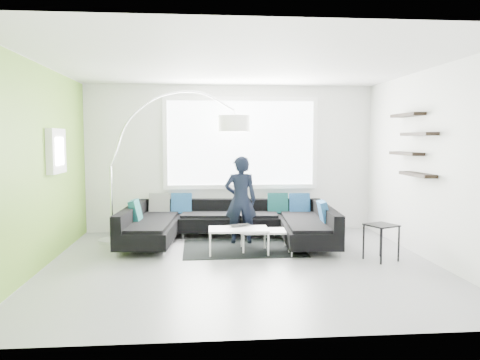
% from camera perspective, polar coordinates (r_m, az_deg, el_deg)
% --- Properties ---
extents(ground, '(5.50, 5.50, 0.00)m').
position_cam_1_polar(ground, '(6.75, 0.25, -10.25)').
color(ground, gray).
rests_on(ground, ground).
extents(room_shell, '(5.54, 5.04, 2.82)m').
position_cam_1_polar(room_shell, '(6.72, 0.42, 5.30)').
color(room_shell, silver).
rests_on(room_shell, ground).
extents(sectional_sofa, '(3.62, 2.41, 0.75)m').
position_cam_1_polar(sectional_sofa, '(7.99, -1.36, -5.42)').
color(sectional_sofa, black).
rests_on(sectional_sofa, ground).
extents(rug, '(1.94, 1.42, 0.01)m').
position_cam_1_polar(rug, '(7.70, 0.35, -8.28)').
color(rug, black).
rests_on(rug, ground).
extents(coffee_table, '(1.21, 0.72, 0.39)m').
position_cam_1_polar(coffee_table, '(7.44, 1.45, -7.26)').
color(coffee_table, silver).
rests_on(coffee_table, ground).
extents(arc_lamp, '(2.42, 0.64, 2.62)m').
position_cam_1_polar(arc_lamp, '(8.25, -15.50, 1.58)').
color(arc_lamp, silver).
rests_on(arc_lamp, ground).
extents(side_table, '(0.51, 0.51, 0.53)m').
position_cam_1_polar(side_table, '(7.21, 16.81, -7.30)').
color(side_table, black).
rests_on(side_table, ground).
extents(person, '(0.55, 0.37, 1.49)m').
position_cam_1_polar(person, '(7.94, 0.08, -2.45)').
color(person, black).
rests_on(person, ground).
extents(laptop, '(0.50, 0.46, 0.03)m').
position_cam_1_polar(laptop, '(7.44, 0.14, -5.62)').
color(laptop, black).
rests_on(laptop, coffee_table).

